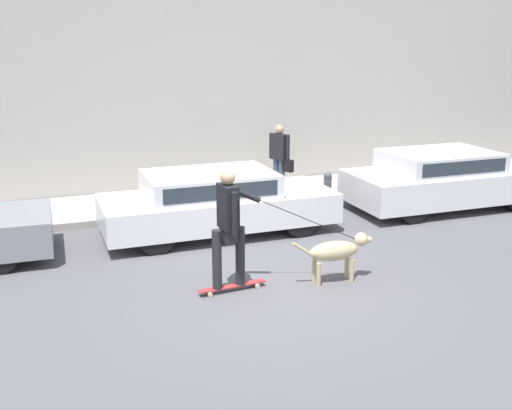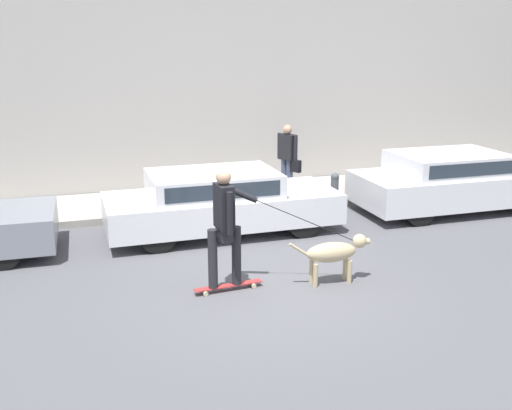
# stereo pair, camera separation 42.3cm
# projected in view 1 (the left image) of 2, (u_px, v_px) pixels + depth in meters

# --- Properties ---
(ground_plane) EXTENTS (36.00, 36.00, 0.00)m
(ground_plane) POSITION_uv_depth(u_px,v_px,m) (264.00, 289.00, 8.80)
(ground_plane) COLOR #545459
(back_wall) EXTENTS (32.00, 0.30, 4.66)m
(back_wall) POSITION_uv_depth(u_px,v_px,m) (167.00, 94.00, 13.75)
(back_wall) COLOR #B2ADA8
(back_wall) RESTS_ON ground_plane
(sidewalk_curb) EXTENTS (30.00, 2.12, 0.15)m
(sidewalk_curb) POSITION_uv_depth(u_px,v_px,m) (183.00, 201.00, 13.24)
(sidewalk_curb) COLOR #A39E93
(sidewalk_curb) RESTS_ON ground_plane
(parked_car_1) EXTENTS (4.33, 1.72, 1.18)m
(parked_car_1) POSITION_uv_depth(u_px,v_px,m) (216.00, 202.00, 11.18)
(parked_car_1) COLOR black
(parked_car_1) RESTS_ON ground_plane
(parked_car_2) EXTENTS (4.25, 1.87, 1.24)m
(parked_car_2) POSITION_uv_depth(u_px,v_px,m) (443.00, 179.00, 12.89)
(parked_car_2) COLOR black
(parked_car_2) RESTS_ON ground_plane
(dog) EXTENTS (1.27, 0.33, 0.73)m
(dog) POSITION_uv_depth(u_px,v_px,m) (337.00, 251.00, 8.93)
(dog) COLOR tan
(dog) RESTS_ON ground_plane
(skateboarder) EXTENTS (2.50, 0.56, 1.81)m
(skateboarder) POSITION_uv_depth(u_px,v_px,m) (229.00, 223.00, 8.42)
(skateboarder) COLOR beige
(skateboarder) RESTS_ON ground_plane
(pedestrian_with_bag) EXTENTS (0.39, 0.66, 1.56)m
(pedestrian_with_bag) POSITION_uv_depth(u_px,v_px,m) (280.00, 156.00, 13.43)
(pedestrian_with_bag) COLOR #3D4760
(pedestrian_with_bag) RESTS_ON sidewalk_curb
(fire_hydrant) EXTENTS (0.18, 0.18, 0.79)m
(fire_hydrant) POSITION_uv_depth(u_px,v_px,m) (327.00, 189.00, 12.94)
(fire_hydrant) COLOR #4C5156
(fire_hydrant) RESTS_ON ground_plane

